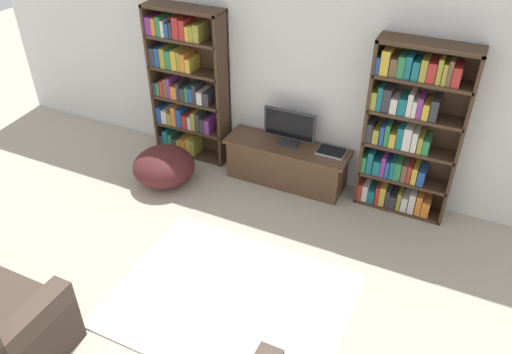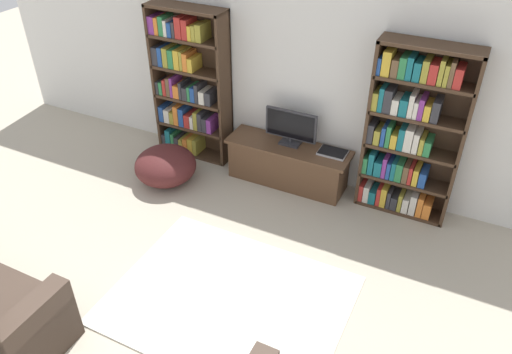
% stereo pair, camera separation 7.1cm
% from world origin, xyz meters
% --- Properties ---
extents(wall_back, '(8.80, 0.06, 2.60)m').
position_xyz_m(wall_back, '(0.00, 4.23, 1.30)').
color(wall_back, silver).
rests_on(wall_back, ground_plane).
extents(bookshelf_left, '(0.99, 0.30, 1.93)m').
position_xyz_m(bookshelf_left, '(-1.51, 4.05, 0.96)').
color(bookshelf_left, '#422D1E').
rests_on(bookshelf_left, ground_plane).
extents(bookshelf_right, '(0.99, 0.30, 1.93)m').
position_xyz_m(bookshelf_right, '(1.22, 4.05, 0.95)').
color(bookshelf_right, '#422D1E').
rests_on(bookshelf_right, ground_plane).
extents(tv_stand, '(1.49, 0.46, 0.51)m').
position_xyz_m(tv_stand, '(-0.09, 3.94, 0.26)').
color(tv_stand, brown).
rests_on(tv_stand, ground_plane).
extents(television, '(0.63, 0.16, 0.43)m').
position_xyz_m(television, '(-0.09, 3.99, 0.74)').
color(television, '#2D2D33').
rests_on(television, tv_stand).
extents(laptop, '(0.32, 0.23, 0.03)m').
position_xyz_m(laptop, '(0.43, 4.01, 0.53)').
color(laptop, '#B7B7BC').
rests_on(laptop, tv_stand).
extents(area_rug, '(2.11, 1.65, 0.02)m').
position_xyz_m(area_rug, '(0.19, 1.96, 0.01)').
color(area_rug, beige).
rests_on(area_rug, ground_plane).
extents(beanbag_ottoman, '(0.74, 0.74, 0.44)m').
position_xyz_m(beanbag_ottoman, '(-1.43, 3.30, 0.22)').
color(beanbag_ottoman, '#4C1E1E').
rests_on(beanbag_ottoman, ground_plane).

